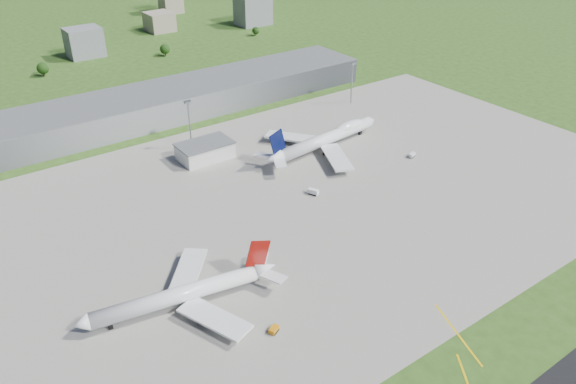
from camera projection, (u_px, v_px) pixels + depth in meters
ground at (147, 130)px, 312.25m from camera, size 1400.00×1400.00×0.00m
apron at (273, 209)px, 240.07m from camera, size 360.00×190.00×0.08m
terminal at (134, 110)px, 319.02m from camera, size 300.00×42.00×15.00m
ops_building at (205, 151)px, 280.21m from camera, size 26.00×16.00×8.00m
mast_center at (189, 116)px, 283.87m from camera, size 3.50×2.00×25.90m
mast_east at (352, 76)px, 339.55m from camera, size 3.50×2.00×25.90m
airliner_red_twin at (184, 294)px, 184.76m from camera, size 67.91×52.35×18.70m
airliner_blue_quad at (327, 138)px, 289.42m from camera, size 78.29×61.06×20.44m
tug_yellow at (274, 330)px, 176.14m from camera, size 4.10×3.38×1.78m
van_white_near at (313, 192)px, 250.37m from camera, size 4.02×5.45×2.55m
van_white_far at (412, 155)px, 282.74m from camera, size 4.62×3.25×2.22m
bldg_c at (84, 42)px, 429.19m from camera, size 26.00×20.00×22.00m
bldg_ce at (159, 22)px, 499.26m from camera, size 22.00×24.00×16.00m
bldg_e at (253, 9)px, 515.69m from camera, size 30.00×22.00×28.00m
tree_c at (43, 68)px, 390.47m from camera, size 8.10×8.10×9.90m
tree_e at (165, 49)px, 432.67m from camera, size 7.65×7.65×9.35m
tree_far_e at (256, 31)px, 485.74m from camera, size 6.30×6.30×7.70m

